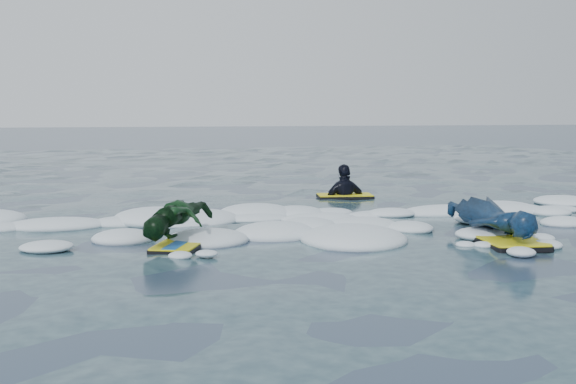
# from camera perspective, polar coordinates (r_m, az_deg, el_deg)

# --- Properties ---
(ground) EXTENTS (120.00, 120.00, 0.00)m
(ground) POSITION_cam_1_polar(r_m,az_deg,el_deg) (8.52, -3.68, -4.09)
(ground) COLOR #162736
(ground) RESTS_ON ground
(foam_band) EXTENTS (12.00, 3.10, 0.30)m
(foam_band) POSITION_cam_1_polar(r_m,az_deg,el_deg) (9.53, -4.68, -2.97)
(foam_band) COLOR white
(foam_band) RESTS_ON ground
(prone_woman_unit) EXTENTS (0.78, 1.84, 0.47)m
(prone_woman_unit) POSITION_cam_1_polar(r_m,az_deg,el_deg) (9.00, 16.07, -2.19)
(prone_woman_unit) COLOR black
(prone_woman_unit) RESTS_ON ground
(prone_child_unit) EXTENTS (1.18, 1.47, 0.52)m
(prone_child_unit) POSITION_cam_1_polar(r_m,az_deg,el_deg) (8.42, -8.67, -2.44)
(prone_child_unit) COLOR black
(prone_child_unit) RESTS_ON ground
(waiting_rider_unit) EXTENTS (1.03, 0.66, 1.46)m
(waiting_rider_unit) POSITION_cam_1_polar(r_m,az_deg,el_deg) (12.85, 4.51, -0.99)
(waiting_rider_unit) COLOR black
(waiting_rider_unit) RESTS_ON ground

